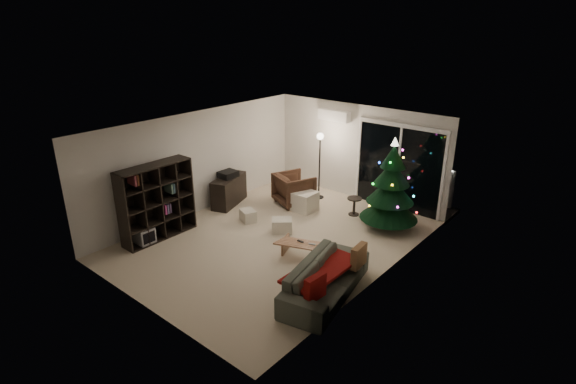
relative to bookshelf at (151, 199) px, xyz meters
name	(u,v)px	position (x,y,z in m)	size (l,w,h in m)	color
room	(333,182)	(2.71, 3.04, 0.18)	(6.50, 7.51, 2.60)	beige
bookshelf	(151,199)	(0.00, 0.00, 0.00)	(0.42, 1.67, 1.67)	black
media_cabinet	(229,191)	(0.00, 2.27, -0.47)	(0.44, 1.18, 0.74)	black
stereo	(228,174)	(0.00, 2.27, -0.02)	(0.37, 0.44, 0.16)	black
armchair	(294,189)	(1.27, 3.37, -0.43)	(0.87, 0.89, 0.81)	#462A1E
ottoman	(304,201)	(1.75, 3.20, -0.59)	(0.54, 0.54, 0.49)	white
cardboard_box_a	(248,215)	(1.11, 1.83, -0.70)	(0.39, 0.30, 0.28)	silver
cardboard_box_b	(282,226)	(2.12, 1.91, -0.68)	(0.45, 0.34, 0.31)	silver
side_table	(354,206)	(2.85, 3.77, -0.61)	(0.35, 0.35, 0.44)	black
floor_lamp	(319,167)	(1.52, 4.12, 0.02)	(0.28, 0.28, 1.72)	black
sofa	(326,279)	(4.30, 0.54, -0.52)	(2.16, 0.84, 0.63)	#3B3F35
sofa_throw	(321,270)	(4.20, 0.54, -0.38)	(0.67, 1.55, 0.05)	#66110C
cushion_a	(359,256)	(4.55, 1.19, -0.27)	(0.12, 0.41, 0.41)	olive
cushion_b	(315,288)	(4.55, -0.11, -0.27)	(0.12, 0.41, 0.41)	#66110C
coffee_table	(306,252)	(3.32, 1.26, -0.65)	(1.16, 0.41, 0.37)	#9D704E
remote_a	(301,241)	(3.17, 1.26, -0.46)	(0.14, 0.04, 0.02)	black
remote_b	(312,244)	(3.42, 1.31, -0.46)	(0.14, 0.04, 0.02)	slate
christmas_tree	(391,184)	(3.84, 3.66, 0.23)	(1.33, 1.33, 2.14)	black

